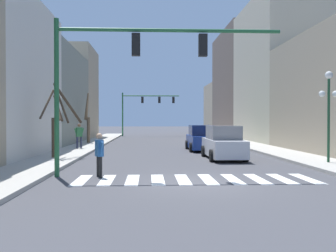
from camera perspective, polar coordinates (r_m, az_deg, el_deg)
ground_plane at (r=13.42m, az=4.42°, el=-8.26°), size 240.00×240.00×0.00m
building_row_left at (r=29.87m, az=-20.96°, el=5.69°), size 6.00×42.48×10.31m
building_row_right at (r=39.55m, az=15.84°, el=6.45°), size 6.00×60.75×13.71m
crosswalk_stripes at (r=14.21m, az=4.01°, el=-7.74°), size 8.55×2.60×0.01m
traffic_signal_near at (r=15.06m, az=-5.93°, el=9.51°), size 8.55×0.28×5.92m
traffic_signal_far at (r=52.35m, az=-3.43°, el=3.25°), size 7.60×0.28×5.77m
street_lamp_right_corner at (r=19.91m, az=22.30°, el=3.81°), size 0.95×0.36×4.27m
car_parked_left_mid at (r=21.71m, az=8.02°, el=-2.55°), size 1.96×4.82×1.82m
car_driving_away_lane at (r=27.56m, az=4.91°, el=-1.86°), size 2.00×4.56×1.78m
car_driving_toward_lane at (r=33.65m, az=7.22°, el=-1.54°), size 2.07×4.81×1.53m
pedestrian_waiting_at_curb at (r=14.87m, az=-9.94°, el=-3.61°), size 0.39×0.67×1.64m
pedestrian_on_left_sidewalk at (r=28.19m, az=-12.78°, el=-1.10°), size 0.66×0.50×1.73m
street_tree_left_far at (r=35.32m, az=-11.55°, el=0.72°), size 0.69×2.83×4.38m
street_tree_left_near at (r=21.67m, az=-15.73°, el=0.70°), size 1.75×2.61×3.95m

